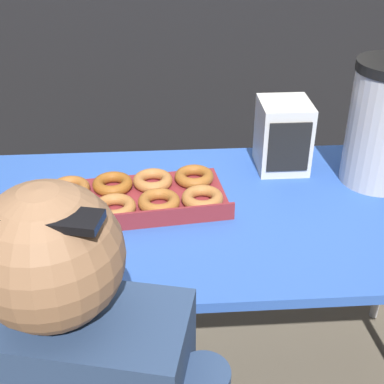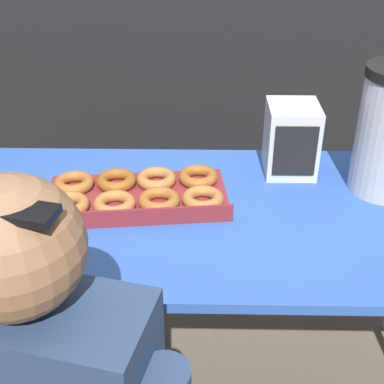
{
  "view_description": "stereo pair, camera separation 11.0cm",
  "coord_description": "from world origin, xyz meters",
  "views": [
    {
      "loc": [
        -0.15,
        -1.26,
        1.6
      ],
      "look_at": [
        -0.07,
        0.0,
        0.84
      ],
      "focal_mm": 50.0,
      "sensor_mm": 36.0,
      "label": 1
    },
    {
      "loc": [
        -0.04,
        -1.26,
        1.6
      ],
      "look_at": [
        -0.07,
        0.0,
        0.84
      ],
      "focal_mm": 50.0,
      "sensor_mm": 36.0,
      "label": 2
    }
  ],
  "objects": [
    {
      "name": "donut_box",
      "position": [
        -0.23,
        0.05,
        0.8
      ],
      "size": [
        0.55,
        0.33,
        0.05
      ],
      "rotation": [
        0.0,
        0.0,
        0.11
      ],
      "color": "maroon",
      "rests_on": "folding_table"
    },
    {
      "name": "folding_table",
      "position": [
        0.0,
        0.0,
        0.73
      ],
      "size": [
        1.52,
        0.76,
        0.78
      ],
      "color": "#2D56B2",
      "rests_on": "ground"
    },
    {
      "name": "space_heater",
      "position": [
        0.23,
        0.24,
        0.89
      ],
      "size": [
        0.15,
        0.17,
        0.22
      ],
      "color": "silver",
      "rests_on": "folding_table"
    }
  ]
}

